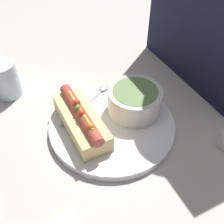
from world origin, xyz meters
The scene contains 6 objects.
ground_plane centered at (0.00, 0.00, 0.00)m, with size 4.00×4.00×0.00m, color #BCB7AD.
dinner_plate centered at (0.00, 0.00, 0.01)m, with size 0.28×0.28×0.02m.
hot_dog centered at (-0.01, -0.07, 0.04)m, with size 0.18×0.07×0.07m.
soup_bowl centered at (-0.01, 0.06, 0.05)m, with size 0.12×0.12×0.06m.
spoon centered at (-0.09, 0.00, 0.02)m, with size 0.10×0.16×0.01m.
drinking_glass centered at (-0.22, -0.19, 0.05)m, with size 0.07×0.07×0.09m.
Camera 1 is at (0.36, -0.17, 0.44)m, focal length 42.00 mm.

